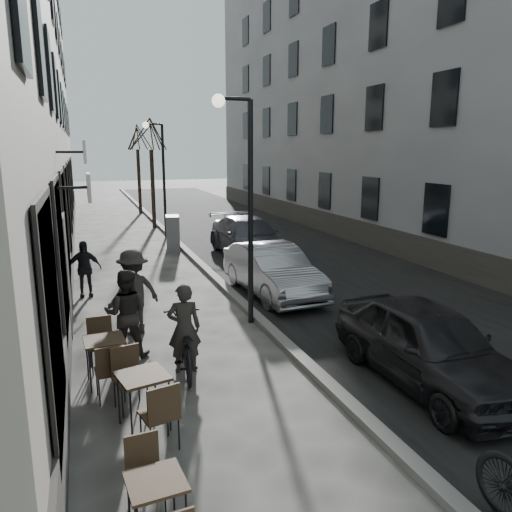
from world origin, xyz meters
TOP-DOWN VIEW (x-y plane):
  - ground at (0.00, 0.00)m, footprint 120.00×120.00m
  - road at (3.85, 16.00)m, footprint 7.30×60.00m
  - kerb at (0.20, 16.00)m, footprint 0.25×60.00m
  - building_right at (9.50, 16.50)m, footprint 4.00×35.00m
  - streetlamp_near at (-0.17, 6.00)m, footprint 0.90×0.28m
  - streetlamp_far at (-0.17, 18.00)m, footprint 0.90×0.28m
  - tree_near at (-0.10, 21.00)m, footprint 2.40×2.40m
  - tree_far at (-0.10, 27.00)m, footprint 2.40×2.40m
  - bistro_set_a at (-3.03, 0.06)m, footprint 0.62×1.44m
  - bistro_set_b at (-2.89, 2.28)m, footprint 0.81×1.71m
  - bistro_set_c at (-3.34, 3.91)m, footprint 0.70×1.65m
  - utility_cabinet at (-0.21, 14.97)m, footprint 0.63×0.98m
  - bicycle at (-1.96, 3.95)m, footprint 0.88×1.98m
  - cyclist_rider at (-1.96, 3.95)m, footprint 0.64×0.46m
  - pedestrian_near at (-2.88, 5.00)m, footprint 0.98×0.85m
  - pedestrian_mid at (-2.62, 6.18)m, footprint 1.39×1.11m
  - pedestrian_far at (-3.60, 9.51)m, footprint 0.91×0.40m
  - car_near at (1.88, 2.09)m, footprint 1.67×4.15m
  - car_mid at (1.30, 7.96)m, footprint 1.69×4.28m
  - car_far at (2.30, 13.02)m, footprint 2.16×4.99m

SIDE VIEW (x-z plane):
  - ground at x=0.00m, z-range 0.00..0.00m
  - road at x=3.85m, z-range 0.00..0.00m
  - kerb at x=0.20m, z-range 0.00..0.12m
  - bistro_set_a at x=-3.03m, z-range 0.01..0.85m
  - bistro_set_c at x=-3.34m, z-range 0.01..0.97m
  - bistro_set_b at x=-2.89m, z-range 0.01..0.99m
  - bicycle at x=-1.96m, z-range 0.00..1.01m
  - utility_cabinet at x=-0.21m, z-range 0.00..1.38m
  - car_mid at x=1.30m, z-range 0.00..1.38m
  - car_near at x=1.88m, z-range 0.00..1.41m
  - car_far at x=2.30m, z-range 0.00..1.43m
  - pedestrian_far at x=-3.60m, z-range 0.00..1.55m
  - cyclist_rider at x=-1.96m, z-range 0.00..1.65m
  - pedestrian_near at x=-2.88m, z-range 0.00..1.74m
  - pedestrian_mid at x=-2.62m, z-range 0.00..1.88m
  - streetlamp_near at x=-0.17m, z-range 0.62..5.71m
  - streetlamp_far at x=-0.17m, z-range 0.62..5.71m
  - tree_near at x=-0.10m, z-range 1.81..7.51m
  - tree_far at x=-0.10m, z-range 1.81..7.51m
  - building_right at x=9.50m, z-range 0.00..16.00m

